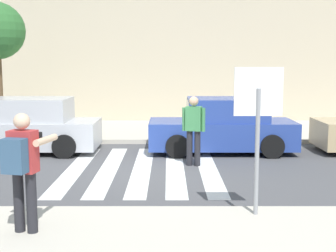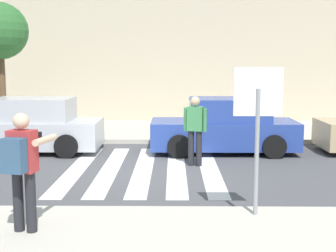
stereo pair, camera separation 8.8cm
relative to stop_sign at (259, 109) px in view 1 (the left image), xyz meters
name	(u,v)px [view 1 (the left image)]	position (x,y,z in m)	size (l,w,h in m)	color
ground_plane	(143,171)	(-2.04, 3.60, -1.85)	(120.00, 120.00, 0.00)	#4C4C4F
sidewalk_far	(152,131)	(-2.04, 9.60, -1.78)	(60.00, 4.80, 0.14)	beige
building_facade_far	(155,37)	(-2.04, 14.00, 1.82)	(56.00, 4.00, 7.33)	beige
crosswalk_stripe_0	(77,168)	(-3.64, 3.80, -1.84)	(0.44, 5.20, 0.01)	silver
crosswalk_stripe_1	(110,168)	(-2.84, 3.80, -1.84)	(0.44, 5.20, 0.01)	silver
crosswalk_stripe_2	(143,168)	(-2.04, 3.80, -1.84)	(0.44, 5.20, 0.01)	silver
crosswalk_stripe_3	(176,168)	(-1.24, 3.80, -1.84)	(0.44, 5.20, 0.01)	silver
crosswalk_stripe_4	(209,169)	(-0.44, 3.80, -1.84)	(0.44, 5.20, 0.01)	silver
stop_sign	(259,109)	(0.00, 0.00, 0.00)	(0.76, 0.08, 2.35)	gray
photographer_with_backpack	(24,162)	(-3.46, -0.83, -0.68)	(0.69, 0.92, 1.72)	#232328
pedestrian_crossing	(195,127)	(-0.78, 4.15, -0.87)	(0.56, 0.33, 1.72)	#232328
parked_car_silver	(29,127)	(-5.42, 5.90, -1.12)	(4.10, 1.92, 1.55)	#B7BABF
parked_car_blue	(224,127)	(0.16, 5.90, -1.12)	(4.10, 1.92, 1.55)	#284293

